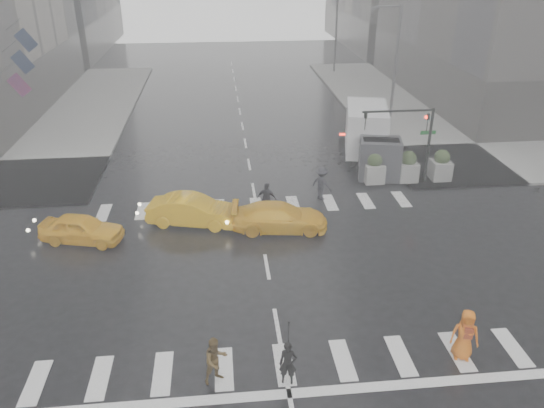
{
  "coord_description": "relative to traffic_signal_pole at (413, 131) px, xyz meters",
  "views": [
    {
      "loc": [
        -1.79,
        -19.39,
        12.57
      ],
      "look_at": [
        0.43,
        2.0,
        2.03
      ],
      "focal_mm": 35.0,
      "sensor_mm": 36.0,
      "label": 1
    }
  ],
  "objects": [
    {
      "name": "planter_east",
      "position": [
        1.99,
        0.19,
        -2.23
      ],
      "size": [
        1.1,
        1.1,
        1.8
      ],
      "color": "gray",
      "rests_on": "ground"
    },
    {
      "name": "box_truck",
      "position": [
        -1.51,
        3.27,
        -1.36
      ],
      "size": [
        2.46,
        6.56,
        3.48
      ],
      "rotation": [
        0.0,
        0.0,
        -0.22
      ],
      "color": "silver",
      "rests_on": "ground"
    },
    {
      "name": "flag_cluster",
      "position": [
        -24.09,
        10.49,
        2.42
      ],
      "size": [
        2.87,
        3.06,
        4.69
      ],
      "color": "#59595B",
      "rests_on": "ground"
    },
    {
      "name": "traffic_signal_pole",
      "position": [
        0.0,
        0.0,
        0.0
      ],
      "size": [
        4.45,
        0.42,
        4.5
      ],
      "color": "black",
      "rests_on": "ground"
    },
    {
      "name": "planter_mid",
      "position": [
        -0.01,
        0.19,
        -2.23
      ],
      "size": [
        1.1,
        1.1,
        1.8
      ],
      "color": "gray",
      "rests_on": "ground"
    },
    {
      "name": "sidewalk_ne",
      "position": [
        10.49,
        9.49,
        -3.14
      ],
      "size": [
        35.0,
        35.0,
        0.15
      ],
      "primitive_type": "cube",
      "color": "gray",
      "rests_on": "ground"
    },
    {
      "name": "pedestrian_orange",
      "position": [
        -2.99,
        -14.26,
        -2.27
      ],
      "size": [
        1.06,
        0.85,
        1.88
      ],
      "rotation": [
        0.0,
        0.0,
        -0.31
      ],
      "color": "orange",
      "rests_on": "ground"
    },
    {
      "name": "pedestrian_brown",
      "position": [
        -11.24,
        -14.49,
        -2.39
      ],
      "size": [
        1.01,
        0.93,
        1.66
      ],
      "primitive_type": "imported",
      "rotation": [
        0.0,
        0.0,
        0.47
      ],
      "color": "#4E3B1C",
      "rests_on": "ground"
    },
    {
      "name": "street_lamp_far",
      "position": [
        1.86,
        29.99,
        1.73
      ],
      "size": [
        2.15,
        0.22,
        9.0
      ],
      "color": "#59595B",
      "rests_on": "ground"
    },
    {
      "name": "pedestrian_far_a",
      "position": [
        -8.53,
        -3.01,
        -2.34
      ],
      "size": [
        1.2,
        0.99,
        1.76
      ],
      "primitive_type": "imported",
      "rotation": [
        0.0,
        0.0,
        2.73
      ],
      "color": "black",
      "rests_on": "ground"
    },
    {
      "name": "street_lamp_near",
      "position": [
        1.86,
        9.99,
        1.73
      ],
      "size": [
        2.15,
        0.22,
        9.0
      ],
      "color": "#59595B",
      "rests_on": "ground"
    },
    {
      "name": "taxi_front",
      "position": [
        -17.41,
        -4.89,
        -2.56
      ],
      "size": [
        4.12,
        2.44,
        1.32
      ],
      "primitive_type": "imported",
      "rotation": [
        0.0,
        0.0,
        1.33
      ],
      "color": "#FFB70D",
      "rests_on": "ground"
    },
    {
      "name": "ground",
      "position": [
        -9.01,
        -8.01,
        -3.22
      ],
      "size": [
        120.0,
        120.0,
        0.0
      ],
      "primitive_type": "plane",
      "color": "black",
      "rests_on": "ground"
    },
    {
      "name": "planter_west",
      "position": [
        -2.01,
        0.19,
        -2.23
      ],
      "size": [
        1.1,
        1.1,
        1.8
      ],
      "color": "gray",
      "rests_on": "ground"
    },
    {
      "name": "road_markings",
      "position": [
        -9.01,
        -8.01,
        -3.21
      ],
      "size": [
        18.0,
        48.0,
        0.01
      ],
      "primitive_type": null,
      "color": "silver",
      "rests_on": "ground"
    },
    {
      "name": "taxi_rear",
      "position": [
        -8.07,
        -4.7,
        -2.54
      ],
      "size": [
        4.26,
        2.26,
        1.35
      ],
      "primitive_type": "imported",
      "rotation": [
        0.0,
        0.0,
        1.48
      ],
      "color": "#FFB70D",
      "rests_on": "ground"
    },
    {
      "name": "taxi_mid",
      "position": [
        -12.29,
        -3.7,
        -2.48
      ],
      "size": [
        4.71,
        2.58,
        1.47
      ],
      "primitive_type": "imported",
      "rotation": [
        0.0,
        0.0,
        1.33
      ],
      "color": "#FFB70D",
      "rests_on": "ground"
    },
    {
      "name": "pedestrian_black",
      "position": [
        -8.99,
        -14.81,
        -1.57
      ],
      "size": [
        1.11,
        1.13,
        2.43
      ],
      "rotation": [
        0.0,
        0.0,
        -0.17
      ],
      "color": "black",
      "rests_on": "ground"
    },
    {
      "name": "pedestrian_far_b",
      "position": [
        -5.4,
        -1.51,
        -2.29
      ],
      "size": [
        1.31,
        1.32,
        1.85
      ],
      "primitive_type": "imported",
      "rotation": [
        0.0,
        0.0,
        2.34
      ],
      "color": "black",
      "rests_on": "ground"
    }
  ]
}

